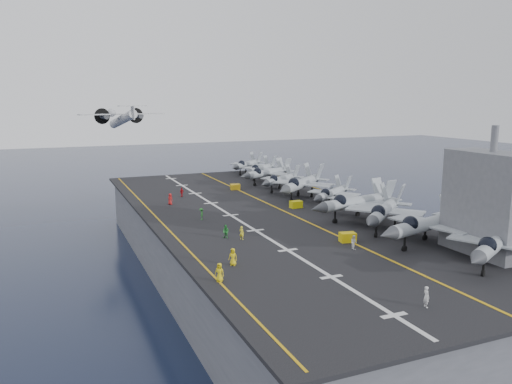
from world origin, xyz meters
name	(u,v)px	position (x,y,z in m)	size (l,w,h in m)	color
ground	(265,273)	(0.00, 0.00, 0.00)	(500.00, 500.00, 0.00)	#142135
hull	(266,244)	(0.00, 0.00, 5.00)	(36.00, 90.00, 10.00)	#56595E
flight_deck	(266,213)	(0.00, 0.00, 10.20)	(38.00, 92.00, 0.40)	black
foul_line	(282,210)	(3.00, 0.00, 10.42)	(0.35, 90.00, 0.02)	gold
landing_centerline	(231,215)	(-6.00, 0.00, 10.42)	(0.50, 90.00, 0.02)	silver
deck_edge_port	(161,222)	(-17.00, 0.00, 10.42)	(0.25, 90.00, 0.02)	gold
deck_edge_stbd	(362,203)	(18.50, 0.00, 10.42)	(0.25, 90.00, 0.02)	gold
island_superstructure	(490,191)	(15.00, -30.00, 17.90)	(5.00, 10.00, 15.00)	#56595E
fighter_jet_0	(496,242)	(12.32, -33.78, 13.05)	(18.22, 16.07, 5.29)	#8D949B
fighter_jet_1	(428,223)	(11.06, -24.56, 13.19)	(18.28, 14.44, 5.59)	#A1A8B1
fighter_jet_2	(384,210)	(10.68, -16.33, 13.18)	(19.07, 18.56, 5.56)	#9198A2
fighter_jet_3	(357,201)	(10.76, -9.73, 13.20)	(18.06, 13.94, 5.61)	gray
fighter_jet_4	(332,192)	(12.54, 0.25, 12.67)	(15.70, 14.66, 4.54)	#969DA7
fighter_jet_5	(302,183)	(10.76, 7.98, 13.27)	(19.78, 19.02, 5.74)	#919AA0
fighter_jet_6	(281,179)	(10.89, 16.91, 12.69)	(15.87, 14.79, 4.59)	gray
fighter_jet_7	(268,172)	(11.66, 25.19, 12.93)	(17.22, 14.73, 5.05)	#8F989E
fighter_jet_8	(261,168)	(13.30, 32.52, 12.77)	(16.23, 15.81, 4.73)	gray
tow_cart_a	(348,237)	(2.67, -19.69, 11.00)	(2.21, 1.66, 1.19)	yellow
tow_cart_b	(296,204)	(5.97, 0.91, 10.99)	(1.99, 1.32, 1.17)	#D2C70B
tow_cart_c	(235,187)	(2.62, 20.97, 10.97)	(2.08, 1.53, 1.14)	gold
crew_0	(233,257)	(-13.97, -22.62, 11.36)	(1.38, 1.32, 1.93)	yellow
crew_1	(242,233)	(-9.38, -13.44, 11.29)	(1.19, 1.28, 1.77)	yellow
crew_2	(226,232)	(-11.06, -12.08, 11.29)	(1.19, 1.28, 1.77)	#268C33
crew_3	(201,214)	(-11.04, -0.95, 11.29)	(1.00, 1.23, 1.78)	#257E28
crew_4	(182,192)	(-9.21, 17.77, 11.27)	(1.26, 1.16, 1.74)	#AF0A10
crew_5	(170,199)	(-12.82, 11.66, 11.38)	(1.38, 1.40, 1.97)	#B21919
crew_6	(426,297)	(-2.33, -39.66, 11.36)	(0.91, 1.24, 1.92)	silver
crew_7	(354,242)	(1.64, -22.60, 11.26)	(0.79, 1.10, 1.73)	white
transport_plane	(123,119)	(-13.72, 56.78, 23.42)	(24.41, 19.25, 5.11)	white
fighter_jet_9	(247,164)	(13.30, 41.02, 12.77)	(16.23, 15.81, 4.73)	gray
crew_8	(219,272)	(-16.93, -26.77, 11.36)	(1.38, 1.32, 1.93)	yellow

